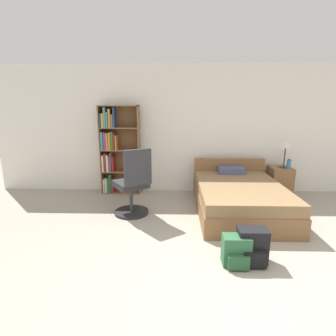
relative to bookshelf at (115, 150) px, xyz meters
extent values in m
plane|color=#A39989|center=(1.97, -3.03, -0.91)|extent=(14.00, 14.00, 0.00)
cube|color=white|center=(1.97, 0.20, 0.39)|extent=(9.00, 0.06, 2.60)
cube|color=brown|center=(-0.27, 0.00, -0.02)|extent=(0.02, 0.27, 1.79)
cube|color=brown|center=(0.50, 0.00, -0.02)|extent=(0.02, 0.27, 1.79)
cube|color=brown|center=(0.11, 0.13, -0.02)|extent=(0.79, 0.01, 1.79)
cube|color=brown|center=(0.11, 0.00, -0.90)|extent=(0.75, 0.26, 0.02)
cube|color=beige|center=(-0.24, -0.04, -0.75)|extent=(0.03, 0.19, 0.29)
cube|color=beige|center=(-0.19, -0.04, -0.74)|extent=(0.04, 0.19, 0.30)
cube|color=#2D6638|center=(-0.15, -0.03, -0.74)|extent=(0.04, 0.21, 0.31)
cube|color=#2D6638|center=(-0.10, -0.05, -0.70)|extent=(0.04, 0.16, 0.39)
cube|color=maroon|center=(-0.06, -0.04, -0.75)|extent=(0.04, 0.17, 0.28)
cube|color=brown|center=(0.11, 0.00, -0.46)|extent=(0.75, 0.26, 0.02)
cube|color=beige|center=(-0.24, -0.05, -0.28)|extent=(0.04, 0.16, 0.33)
cube|color=maroon|center=(-0.19, -0.02, -0.25)|extent=(0.03, 0.22, 0.38)
cube|color=beige|center=(-0.14, -0.03, -0.27)|extent=(0.04, 0.19, 0.34)
cube|color=#7A387F|center=(-0.10, -0.03, -0.29)|extent=(0.02, 0.19, 0.30)
cube|color=#665B51|center=(-0.08, -0.05, -0.25)|extent=(0.02, 0.17, 0.38)
cube|color=maroon|center=(-0.04, -0.02, -0.29)|extent=(0.03, 0.21, 0.32)
cube|color=brown|center=(0.11, 0.00, -0.01)|extent=(0.75, 0.26, 0.02)
cube|color=teal|center=(-0.23, -0.05, 0.18)|extent=(0.04, 0.16, 0.36)
cube|color=#7A387F|center=(-0.18, -0.04, 0.18)|extent=(0.04, 0.19, 0.35)
cube|color=orange|center=(-0.13, -0.04, 0.17)|extent=(0.04, 0.19, 0.33)
cube|color=orange|center=(-0.08, -0.04, 0.18)|extent=(0.04, 0.19, 0.35)
cube|color=#2D6638|center=(-0.03, -0.03, 0.18)|extent=(0.04, 0.21, 0.36)
cube|color=maroon|center=(0.01, -0.06, 0.17)|extent=(0.02, 0.15, 0.33)
cube|color=orange|center=(0.05, -0.02, 0.15)|extent=(0.03, 0.21, 0.29)
cube|color=brown|center=(0.11, 0.00, 0.44)|extent=(0.75, 0.26, 0.02)
cube|color=navy|center=(-0.24, -0.04, 0.58)|extent=(0.02, 0.17, 0.26)
cube|color=gold|center=(-0.20, -0.04, 0.59)|extent=(0.04, 0.18, 0.27)
cube|color=teal|center=(-0.15, -0.03, 0.64)|extent=(0.04, 0.20, 0.39)
cube|color=teal|center=(-0.11, -0.04, 0.60)|extent=(0.03, 0.18, 0.30)
cube|color=orange|center=(-0.06, -0.04, 0.63)|extent=(0.04, 0.18, 0.36)
cube|color=#665B51|center=(-0.01, -0.03, 0.58)|extent=(0.04, 0.20, 0.25)
cube|color=navy|center=(0.03, -0.03, 0.64)|extent=(0.02, 0.21, 0.38)
cube|color=brown|center=(0.11, 0.00, 0.87)|extent=(0.79, 0.27, 0.02)
cube|color=brown|center=(2.33, -1.01, -0.76)|extent=(1.40, 2.03, 0.31)
cube|color=olive|center=(2.33, -1.01, -0.51)|extent=(1.37, 1.99, 0.19)
cube|color=brown|center=(2.33, -0.04, -0.54)|extent=(1.40, 0.08, 0.75)
cube|color=#4C5175|center=(2.33, -0.25, -0.36)|extent=(0.50, 0.30, 0.12)
cylinder|color=#232326|center=(0.50, -1.11, -0.89)|extent=(0.58, 0.58, 0.04)
cylinder|color=#333338|center=(0.50, -1.11, -0.66)|extent=(0.06, 0.06, 0.42)
cube|color=#2D2D33|center=(0.50, -1.11, -0.40)|extent=(0.67, 0.67, 0.10)
cube|color=#2D2D33|center=(0.66, -1.34, -0.07)|extent=(0.41, 0.32, 0.57)
cube|color=brown|center=(3.33, -0.14, -0.62)|extent=(0.41, 0.45, 0.60)
sphere|color=tan|center=(3.33, -0.38, -0.50)|extent=(0.02, 0.02, 0.02)
cylinder|color=#333333|center=(3.37, -0.17, -0.31)|extent=(0.16, 0.16, 0.02)
cylinder|color=#333333|center=(3.37, -0.17, -0.11)|extent=(0.02, 0.02, 0.38)
cone|color=silver|center=(3.37, -0.17, 0.16)|extent=(0.23, 0.23, 0.15)
cylinder|color=teal|center=(3.43, -0.25, -0.23)|extent=(0.08, 0.08, 0.17)
cylinder|color=#2D2D33|center=(3.43, -0.25, -0.14)|extent=(0.05, 0.05, 0.02)
cube|color=#2D603D|center=(1.93, -2.54, -0.74)|extent=(0.31, 0.20, 0.34)
cube|color=#275234|center=(1.93, -2.68, -0.82)|extent=(0.24, 0.07, 0.15)
cube|color=black|center=(2.12, -2.49, -0.71)|extent=(0.33, 0.22, 0.41)
cube|color=black|center=(2.12, -2.64, -0.80)|extent=(0.25, 0.08, 0.18)
camera|label=1|loc=(1.23, -5.25, 0.84)|focal=28.00mm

